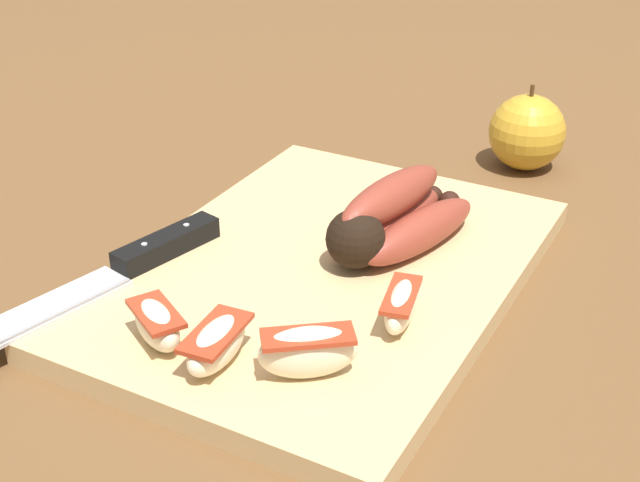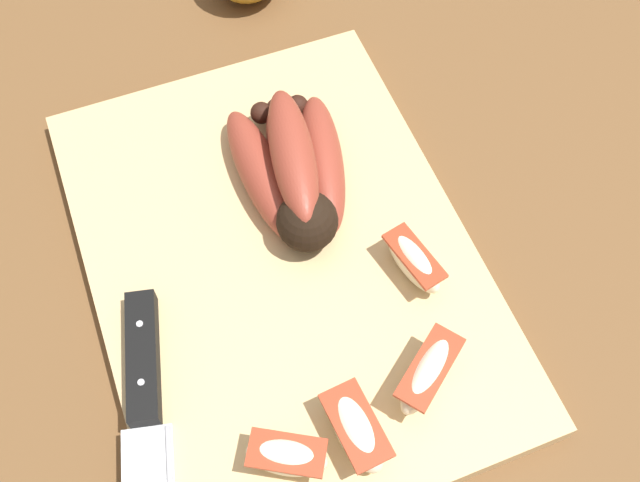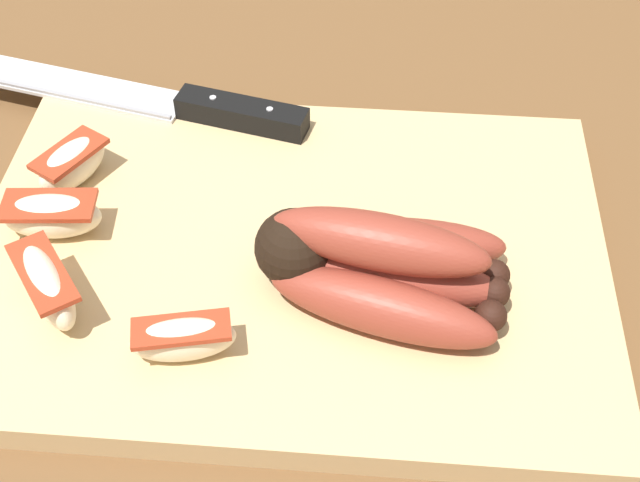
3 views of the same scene
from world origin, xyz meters
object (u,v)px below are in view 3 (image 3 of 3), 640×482
apple_wedge_far (51,215)px  apple_wedge_extra (47,286)px  apple_wedge_near (72,164)px  banana_bunch (376,265)px  chefs_knife (183,104)px  apple_wedge_middle (183,339)px

apple_wedge_far → apple_wedge_extra: (0.02, -0.06, 0.00)m
apple_wedge_extra → apple_wedge_near: bearing=99.0°
banana_bunch → apple_wedge_extra: 0.20m
apple_wedge_near → apple_wedge_extra: (0.02, -0.11, 0.00)m
banana_bunch → chefs_knife: banana_bunch is taller
banana_bunch → apple_wedge_near: banana_bunch is taller
apple_wedge_near → apple_wedge_middle: (0.10, -0.14, -0.00)m
apple_wedge_near → chefs_knife: bearing=54.6°
apple_wedge_near → apple_wedge_middle: bearing=-53.5°
apple_wedge_near → apple_wedge_far: 0.05m
banana_bunch → apple_wedge_far: banana_bunch is taller
chefs_knife → apple_wedge_middle: apple_wedge_middle is taller
apple_wedge_far → apple_wedge_extra: size_ratio=0.98×
apple_wedge_middle → apple_wedge_far: 0.14m
chefs_knife → apple_wedge_middle: bearing=-78.7°
chefs_knife → apple_wedge_extra: apple_wedge_extra is taller
chefs_knife → apple_wedge_far: 0.15m
chefs_knife → apple_wedge_near: size_ratio=4.55×
banana_bunch → apple_wedge_extra: size_ratio=2.29×
chefs_knife → apple_wedge_extra: size_ratio=4.09×
banana_bunch → apple_wedge_middle: banana_bunch is taller
banana_bunch → chefs_knife: size_ratio=0.56×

